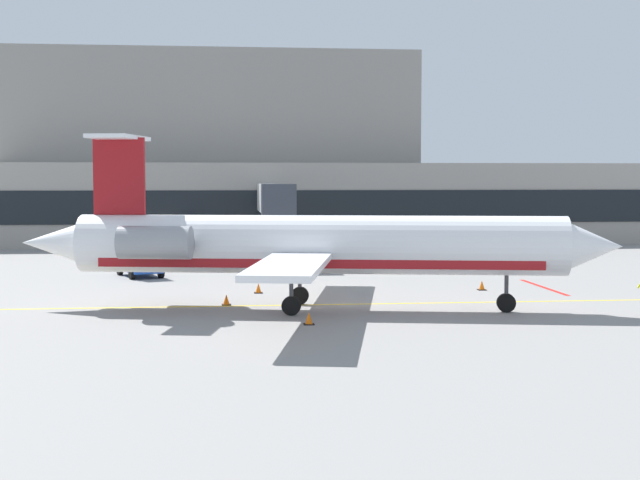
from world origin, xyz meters
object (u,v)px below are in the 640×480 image
baggage_tug (142,264)px  fuel_tank (132,237)px  pushback_tractor (516,244)px  regional_jet (310,245)px

baggage_tug → fuel_tank: size_ratio=0.61×
baggage_tug → pushback_tractor: (29.23, 13.48, 0.04)m
regional_jet → pushback_tractor: regional_jet is taller
fuel_tank → baggage_tug: bearing=-82.7°
regional_jet → baggage_tug: regional_jet is taller
baggage_tug → fuel_tank: 16.53m
pushback_tractor → baggage_tug: bearing=-155.2°
pushback_tractor → regional_jet: bearing=-124.3°
pushback_tractor → fuel_tank: fuel_tank is taller
pushback_tractor → fuel_tank: bearing=174.7°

